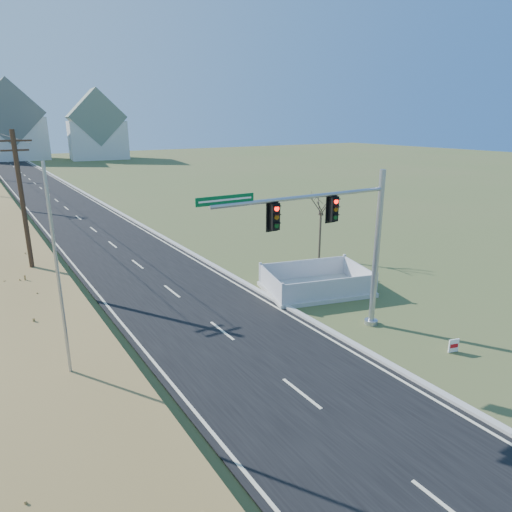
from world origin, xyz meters
The scene contains 11 objects.
ground centered at (0.00, 0.00, 0.00)m, with size 260.00×260.00×0.00m, color #49592B.
road centered at (0.00, 50.00, 0.03)m, with size 8.00×180.00×0.06m, color black.
curb centered at (4.15, 50.00, 0.09)m, with size 0.30×180.00×0.18m, color #B2AFA8.
utility_pole_near centered at (-6.50, 15.00, 4.68)m, with size 1.80×0.26×9.00m.
condo_n centered at (2.00, 112.00, 7.61)m, with size 15.27×10.20×18.54m.
condo_ne centered at (20.00, 104.00, 6.84)m, with size 14.12×10.51×16.52m.
traffic_signal_mast centered at (4.62, 0.91, 4.53)m, with size 9.30×0.63×7.40m.
fence_enclosure centered at (7.09, 5.74, 0.27)m, with size 6.65×5.35×1.33m.
open_sign centered at (7.36, -3.00, 0.31)m, with size 0.47×0.19×0.59m.
flagpole centered at (-7.00, 1.80, 3.33)m, with size 0.37×0.37×8.33m.
bare_tree centered at (11.42, 10.59, 3.99)m, with size 1.87×1.87×4.95m.
Camera 1 is at (-9.06, -13.14, 9.53)m, focal length 32.00 mm.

